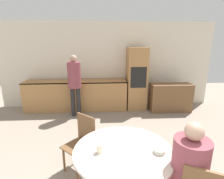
% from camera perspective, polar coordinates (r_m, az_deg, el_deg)
% --- Properties ---
extents(wall_back, '(6.58, 0.05, 2.60)m').
position_cam_1_polar(wall_back, '(5.50, -1.61, 7.95)').
color(wall_back, silver).
rests_on(wall_back, ground_plane).
extents(kitchen_counter, '(2.99, 0.60, 0.89)m').
position_cam_1_polar(kitchen_counter, '(5.39, -11.53, -1.65)').
color(kitchen_counter, '#AD7A47').
rests_on(kitchen_counter, ground_plane).
extents(oven_unit, '(0.57, 0.59, 1.85)m').
position_cam_1_polar(oven_unit, '(5.33, 7.99, 3.53)').
color(oven_unit, '#AD7A47').
rests_on(oven_unit, ground_plane).
extents(sideboard, '(1.19, 0.45, 0.82)m').
position_cam_1_polar(sideboard, '(5.46, 18.49, -2.46)').
color(sideboard, brown).
rests_on(sideboard, ground_plane).
extents(dining_table, '(1.20, 1.20, 0.75)m').
position_cam_1_polar(dining_table, '(2.36, 3.59, -23.71)').
color(dining_table, brown).
rests_on(dining_table, ground_plane).
extents(chair_far_left, '(0.57, 0.57, 0.89)m').
position_cam_1_polar(chair_far_left, '(2.90, -9.74, -15.95)').
color(chair_far_left, brown).
rests_on(chair_far_left, ground_plane).
extents(person_seated, '(0.37, 0.44, 1.24)m').
position_cam_1_polar(person_seated, '(2.13, 24.20, -23.18)').
color(person_seated, '#262628').
rests_on(person_seated, ground_plane).
extents(person_standing, '(0.35, 0.35, 1.68)m').
position_cam_1_polar(person_standing, '(4.75, -12.15, 3.28)').
color(person_standing, '#262628').
rests_on(person_standing, ground_plane).
extents(cup, '(0.07, 0.07, 0.10)m').
position_cam_1_polar(cup, '(2.15, -4.12, -18.66)').
color(cup, beige).
rests_on(cup, dining_table).
extents(bowl_near, '(0.14, 0.14, 0.05)m').
position_cam_1_polar(bowl_near, '(2.22, 15.29, -18.71)').
color(bowl_near, silver).
rests_on(bowl_near, dining_table).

